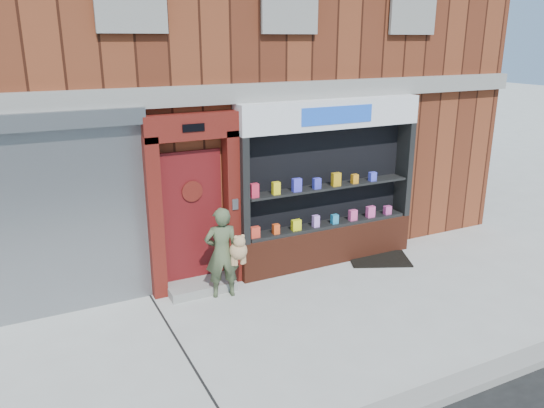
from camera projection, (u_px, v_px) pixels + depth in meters
ground at (290, 328)px, 7.63m from camera, size 80.00×80.00×0.00m
building at (161, 38)px, 11.55m from camera, size 12.00×8.16×8.00m
shutter_bay at (39, 206)px, 7.48m from camera, size 3.10×0.30×3.04m
red_door_bay at (194, 204)px, 8.46m from camera, size 1.52×0.58×2.90m
pharmacy_bay at (328, 191)px, 9.51m from camera, size 3.50×0.41×3.00m
woman at (224, 252)px, 8.37m from camera, size 0.68×0.49×1.49m
doormat at (379, 259)px, 9.98m from camera, size 1.32×1.15×0.03m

